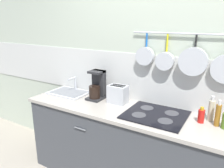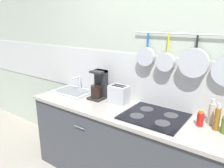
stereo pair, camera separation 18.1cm
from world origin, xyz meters
The scene contains 10 objects.
wall_back centered at (0.00, 0.33, 1.27)m, with size 7.20×0.16×2.60m.
cabinet_base centered at (0.00, 0.00, 0.42)m, with size 2.93×0.56×0.85m.
countertop centered at (0.00, 0.00, 0.87)m, with size 2.97×0.59×0.03m.
sink_basin centered at (-1.21, 0.11, 0.90)m, with size 0.48×0.34×0.18m.
coffee_maker centered at (-0.80, 0.13, 1.02)m, with size 0.17×0.20×0.33m.
toaster centered at (-0.52, 0.13, 0.98)m, with size 0.22×0.14×0.20m.
cooktop centered at (-0.05, 0.03, 0.89)m, with size 0.57×0.50×0.01m.
bottle_sesame_oil centered at (0.34, 0.09, 0.95)m, with size 0.06×0.06×0.15m.
bottle_hot_sauce centered at (0.41, 0.18, 0.99)m, with size 0.05×0.05×0.23m.
bottle_vinegar centered at (0.47, 0.10, 0.99)m, with size 0.05×0.05×0.24m.
Camera 2 is at (0.73, -1.73, 1.76)m, focal length 35.00 mm.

